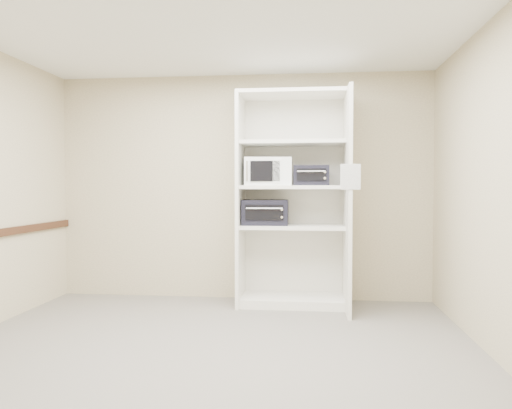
# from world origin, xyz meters

# --- Properties ---
(floor) EXTENTS (4.50, 4.00, 0.01)m
(floor) POSITION_xyz_m (0.00, 0.00, 0.00)
(floor) COLOR slate
(floor) RESTS_ON ground
(ceiling) EXTENTS (4.50, 4.00, 0.01)m
(ceiling) POSITION_xyz_m (0.00, 0.00, 2.70)
(ceiling) COLOR white
(wall_back) EXTENTS (4.50, 0.02, 2.70)m
(wall_back) POSITION_xyz_m (0.00, 2.00, 1.35)
(wall_back) COLOR beige
(wall_back) RESTS_ON ground
(wall_front) EXTENTS (4.50, 0.02, 2.70)m
(wall_front) POSITION_xyz_m (0.00, -2.00, 1.35)
(wall_front) COLOR beige
(wall_front) RESTS_ON ground
(wall_right) EXTENTS (0.02, 4.00, 2.70)m
(wall_right) POSITION_xyz_m (2.25, 0.00, 1.35)
(wall_right) COLOR beige
(wall_right) RESTS_ON ground
(shelving_unit) EXTENTS (1.24, 0.92, 2.42)m
(shelving_unit) POSITION_xyz_m (0.67, 1.70, 1.13)
(shelving_unit) COLOR white
(shelving_unit) RESTS_ON floor
(microwave) EXTENTS (0.56, 0.45, 0.31)m
(microwave) POSITION_xyz_m (0.33, 1.67, 1.53)
(microwave) COLOR white
(microwave) RESTS_ON shelving_unit
(toaster_oven_upper) EXTENTS (0.40, 0.31, 0.22)m
(toaster_oven_upper) POSITION_xyz_m (0.84, 1.66, 1.48)
(toaster_oven_upper) COLOR black
(toaster_oven_upper) RESTS_ON shelving_unit
(toaster_oven_lower) EXTENTS (0.52, 0.40, 0.29)m
(toaster_oven_lower) POSITION_xyz_m (0.31, 1.69, 1.06)
(toaster_oven_lower) COLOR black
(toaster_oven_lower) RESTS_ON shelving_unit
(paper_sign) EXTENTS (0.20, 0.02, 0.25)m
(paper_sign) POSITION_xyz_m (1.22, 1.07, 1.45)
(paper_sign) COLOR white
(paper_sign) RESTS_ON shelving_unit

